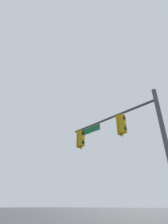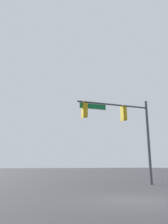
% 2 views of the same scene
% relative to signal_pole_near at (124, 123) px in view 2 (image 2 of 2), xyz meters
% --- Properties ---
extents(ground_plane, '(400.00, 400.00, 0.00)m').
position_rel_signal_pole_near_xyz_m(ground_plane, '(4.67, 6.07, -4.82)').
color(ground_plane, '#2D2D30').
extents(signal_pole_near, '(6.19, 1.51, 6.86)m').
position_rel_signal_pole_near_xyz_m(signal_pole_near, '(0.00, 0.00, 0.00)').
color(signal_pole_near, '#47474C').
rests_on(signal_pole_near, ground_plane).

